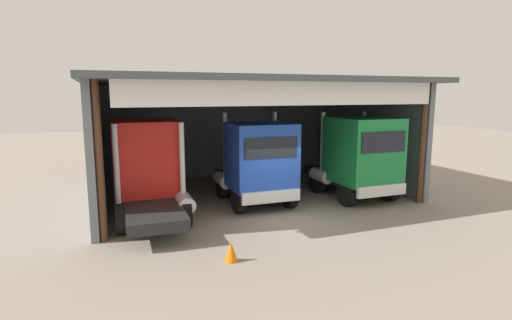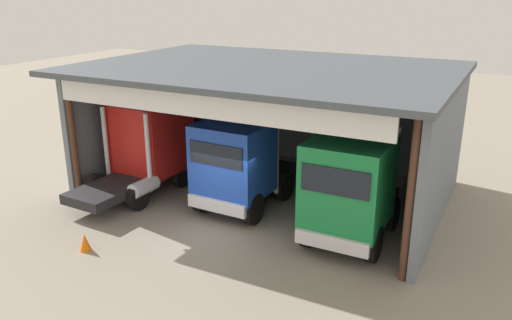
{
  "view_description": "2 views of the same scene",
  "coord_description": "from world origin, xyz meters",
  "px_view_note": "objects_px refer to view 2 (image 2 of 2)",
  "views": [
    {
      "loc": [
        -6.11,
        -12.55,
        4.47
      ],
      "look_at": [
        0.0,
        3.06,
        1.71
      ],
      "focal_mm": 28.29,
      "sensor_mm": 36.0,
      "label": 1
    },
    {
      "loc": [
        8.27,
        -12.85,
        7.81
      ],
      "look_at": [
        0.0,
        3.06,
        1.71
      ],
      "focal_mm": 35.81,
      "sensor_mm": 36.0,
      "label": 2
    }
  ],
  "objects_px": {
    "truck_green_center_bay": "(350,188)",
    "traffic_cone": "(85,242)",
    "truck_red_yard_outside": "(147,145)",
    "tool_cart": "(346,163)",
    "truck_blue_left_bay": "(238,165)",
    "oil_drum": "(254,148)"
  },
  "relations": [
    {
      "from": "truck_green_center_bay",
      "to": "traffic_cone",
      "type": "xyz_separation_m",
      "value": [
        -7.05,
        -4.29,
        -1.59
      ]
    },
    {
      "from": "truck_red_yard_outside",
      "to": "tool_cart",
      "type": "height_order",
      "value": "truck_red_yard_outside"
    },
    {
      "from": "truck_blue_left_bay",
      "to": "tool_cart",
      "type": "xyz_separation_m",
      "value": [
        2.35,
        5.42,
        -1.24
      ]
    },
    {
      "from": "truck_blue_left_bay",
      "to": "oil_drum",
      "type": "bearing_deg",
      "value": -65.92
    },
    {
      "from": "truck_red_yard_outside",
      "to": "truck_green_center_bay",
      "type": "relative_size",
      "value": 1.13
    },
    {
      "from": "truck_blue_left_bay",
      "to": "truck_green_center_bay",
      "type": "distance_m",
      "value": 4.41
    },
    {
      "from": "oil_drum",
      "to": "tool_cart",
      "type": "height_order",
      "value": "tool_cart"
    },
    {
      "from": "oil_drum",
      "to": "truck_red_yard_outside",
      "type": "bearing_deg",
      "value": -108.1
    },
    {
      "from": "truck_red_yard_outside",
      "to": "traffic_cone",
      "type": "relative_size",
      "value": 9.77
    },
    {
      "from": "truck_green_center_bay",
      "to": "oil_drum",
      "type": "height_order",
      "value": "truck_green_center_bay"
    },
    {
      "from": "truck_green_center_bay",
      "to": "traffic_cone",
      "type": "bearing_deg",
      "value": 31.33
    },
    {
      "from": "truck_blue_left_bay",
      "to": "truck_red_yard_outside",
      "type": "bearing_deg",
      "value": 0.03
    },
    {
      "from": "oil_drum",
      "to": "truck_blue_left_bay",
      "type": "bearing_deg",
      "value": -67.48
    },
    {
      "from": "truck_blue_left_bay",
      "to": "oil_drum",
      "type": "xyz_separation_m",
      "value": [
        -2.37,
        5.72,
        -1.3
      ]
    },
    {
      "from": "tool_cart",
      "to": "truck_green_center_bay",
      "type": "bearing_deg",
      "value": -71.64
    },
    {
      "from": "tool_cart",
      "to": "traffic_cone",
      "type": "height_order",
      "value": "tool_cart"
    },
    {
      "from": "truck_green_center_bay",
      "to": "tool_cart",
      "type": "bearing_deg",
      "value": -71.63
    },
    {
      "from": "truck_blue_left_bay",
      "to": "oil_drum",
      "type": "distance_m",
      "value": 6.33
    },
    {
      "from": "truck_red_yard_outside",
      "to": "tool_cart",
      "type": "bearing_deg",
      "value": 41.54
    },
    {
      "from": "oil_drum",
      "to": "truck_green_center_bay",
      "type": "bearing_deg",
      "value": -43.39
    },
    {
      "from": "truck_blue_left_bay",
      "to": "tool_cart",
      "type": "bearing_deg",
      "value": -111.83
    },
    {
      "from": "truck_green_center_bay",
      "to": "oil_drum",
      "type": "bearing_deg",
      "value": -43.38
    }
  ]
}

